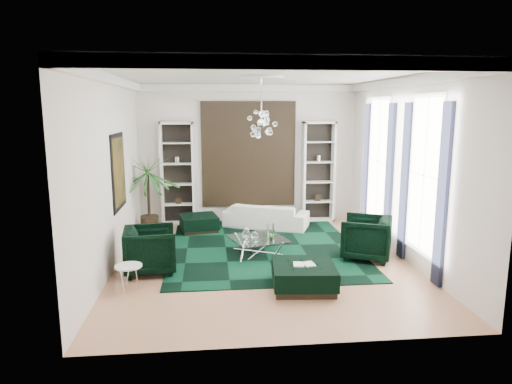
{
  "coord_description": "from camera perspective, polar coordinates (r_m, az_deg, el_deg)",
  "views": [
    {
      "loc": [
        -1.07,
        -9.11,
        3.15
      ],
      "look_at": [
        -0.09,
        0.5,
        1.38
      ],
      "focal_mm": 32.0,
      "sensor_mm": 36.0,
      "label": 1
    }
  ],
  "objects": [
    {
      "name": "wall_back",
      "position": [
        12.72,
        -0.96,
        4.75
      ],
      "size": [
        6.0,
        0.02,
        3.8
      ],
      "primitive_type": "cube",
      "color": "silver",
      "rests_on": "ground"
    },
    {
      "name": "palm",
      "position": [
        11.93,
        -13.35,
        1.05
      ],
      "size": [
        2.04,
        2.04,
        2.54
      ],
      "primitive_type": null,
      "rotation": [
        0.0,
        0.0,
        0.35
      ],
      "color": "#215A1E",
      "rests_on": "floor"
    },
    {
      "name": "shelving_right",
      "position": [
        12.9,
        7.79,
        2.5
      ],
      "size": [
        0.9,
        0.38,
        2.8
      ],
      "primitive_type": null,
      "color": "white",
      "rests_on": "floor"
    },
    {
      "name": "curtain_far_b",
      "position": [
        12.17,
        13.57,
        3.02
      ],
      "size": [
        0.07,
        0.3,
        3.25
      ],
      "primitive_type": "cube",
      "color": "black",
      "rests_on": "floor"
    },
    {
      "name": "coffee_table",
      "position": [
        10.0,
        0.25,
        -6.83
      ],
      "size": [
        1.4,
        1.4,
        0.38
      ],
      "primitive_type": null,
      "rotation": [
        0.0,
        0.0,
        0.31
      ],
      "color": "white",
      "rests_on": "floor"
    },
    {
      "name": "ceiling",
      "position": [
        9.19,
        0.92,
        14.51
      ],
      "size": [
        6.0,
        7.0,
        0.02
      ],
      "primitive_type": "cube",
      "color": "white",
      "rests_on": "ground"
    },
    {
      "name": "armchair_left",
      "position": [
        9.16,
        -13.07,
        -7.06
      ],
      "size": [
        1.09,
        1.07,
        0.9
      ],
      "primitive_type": "imported",
      "rotation": [
        0.0,
        0.0,
        1.69
      ],
      "color": "black",
      "rests_on": "floor"
    },
    {
      "name": "floor",
      "position": [
        9.7,
        0.86,
        -8.63
      ],
      "size": [
        6.0,
        7.0,
        0.02
      ],
      "primitive_type": "cube",
      "color": "tan",
      "rests_on": "ground"
    },
    {
      "name": "window_near",
      "position": [
        9.24,
        20.33,
        1.97
      ],
      "size": [
        0.03,
        1.1,
        2.9
      ],
      "primitive_type": "cube",
      "color": "white",
      "rests_on": "wall_right"
    },
    {
      "name": "side_table",
      "position": [
        8.41,
        -15.58,
        -10.36
      ],
      "size": [
        0.55,
        0.55,
        0.45
      ],
      "primitive_type": "cylinder",
      "rotation": [
        0.0,
        0.0,
        -0.21
      ],
      "color": "white",
      "rests_on": "floor"
    },
    {
      "name": "wall_right",
      "position": [
        10.06,
        18.2,
        2.73
      ],
      "size": [
        0.02,
        7.0,
        3.8
      ],
      "primitive_type": "cube",
      "color": "silver",
      "rests_on": "ground"
    },
    {
      "name": "sofa",
      "position": [
        12.23,
        1.26,
        -2.98
      ],
      "size": [
        2.37,
        1.63,
        0.65
      ],
      "primitive_type": "imported",
      "rotation": [
        0.0,
        0.0,
        2.76
      ],
      "color": "white",
      "rests_on": "floor"
    },
    {
      "name": "curtain_near_b",
      "position": [
        9.96,
        18.11,
        1.21
      ],
      "size": [
        0.07,
        0.3,
        3.25
      ],
      "primitive_type": "cube",
      "color": "black",
      "rests_on": "floor"
    },
    {
      "name": "table_plant",
      "position": [
        9.72,
        2.03,
        -5.4
      ],
      "size": [
        0.14,
        0.12,
        0.25
      ],
      "primitive_type": "imported",
      "rotation": [
        0.0,
        0.0,
        -0.05
      ],
      "color": "#215A1E",
      "rests_on": "coffee_table"
    },
    {
      "name": "ottoman_side",
      "position": [
        12.01,
        -7.13,
        -3.9
      ],
      "size": [
        1.07,
        1.07,
        0.41
      ],
      "primitive_type": "cube",
      "rotation": [
        0.0,
        0.0,
        0.19
      ],
      "color": "black",
      "rests_on": "floor"
    },
    {
      "name": "curtain_far_a",
      "position": [
        10.73,
        16.31,
        1.93
      ],
      "size": [
        0.07,
        0.3,
        3.25
      ],
      "primitive_type": "cube",
      "color": "black",
      "rests_on": "floor"
    },
    {
      "name": "curtain_near_a",
      "position": [
        8.58,
        22.28,
        -0.46
      ],
      "size": [
        0.07,
        0.3,
        3.25
      ],
      "primitive_type": "cube",
      "color": "black",
      "rests_on": "floor"
    },
    {
      "name": "shelving_left",
      "position": [
        12.57,
        -9.78,
        2.24
      ],
      "size": [
        0.9,
        0.38,
        2.8
      ],
      "primitive_type": null,
      "color": "white",
      "rests_on": "floor"
    },
    {
      "name": "rug",
      "position": [
        10.62,
        0.89,
        -6.81
      ],
      "size": [
        4.2,
        5.0,
        0.02
      ],
      "primitive_type": "cube",
      "color": "black",
      "rests_on": "floor"
    },
    {
      "name": "painting",
      "position": [
        9.97,
        -16.75,
        2.46
      ],
      "size": [
        0.04,
        1.3,
        1.6
      ],
      "primitive_type": "cube",
      "color": "black",
      "rests_on": "wall_left"
    },
    {
      "name": "window_far",
      "position": [
        11.43,
        15.07,
        3.75
      ],
      "size": [
        0.03,
        1.1,
        2.9
      ],
      "primitive_type": "cube",
      "color": "white",
      "rests_on": "wall_right"
    },
    {
      "name": "book",
      "position": [
        8.19,
        6.0,
        -8.93
      ],
      "size": [
        0.39,
        0.26,
        0.03
      ],
      "primitive_type": "cube",
      "color": "white",
      "rests_on": "ottoman_front"
    },
    {
      "name": "ceiling_medallion",
      "position": [
        9.49,
        0.7,
        14.14
      ],
      "size": [
        0.9,
        0.9,
        0.05
      ],
      "primitive_type": "cylinder",
      "color": "white",
      "rests_on": "ceiling"
    },
    {
      "name": "crown_molding",
      "position": [
        9.19,
        0.92,
        13.82
      ],
      "size": [
        6.0,
        7.0,
        0.18
      ],
      "primitive_type": null,
      "color": "white",
      "rests_on": "ceiling"
    },
    {
      "name": "wall_left",
      "position": [
        9.39,
        -17.68,
        2.25
      ],
      "size": [
        0.02,
        7.0,
        3.8
      ],
      "primitive_type": "cube",
      "color": "silver",
      "rests_on": "ground"
    },
    {
      "name": "tapestry",
      "position": [
        12.67,
        -0.94,
        4.73
      ],
      "size": [
        2.5,
        0.06,
        2.8
      ],
      "primitive_type": "cube",
      "color": "black",
      "rests_on": "wall_back"
    },
    {
      "name": "wall_front",
      "position": [
        5.83,
        4.92,
        -2.02
      ],
      "size": [
        6.0,
        0.02,
        3.8
      ],
      "primitive_type": "cube",
      "color": "silver",
      "rests_on": "ground"
    },
    {
      "name": "armchair_right",
      "position": [
        9.99,
        13.6,
        -5.57
      ],
      "size": [
        1.31,
        1.3,
        0.91
      ],
      "primitive_type": "imported",
      "rotation": [
        0.0,
        0.0,
        -2.0
      ],
      "color": "black",
      "rests_on": "floor"
    },
    {
      "name": "chandelier",
      "position": [
        9.25,
        0.66,
        8.53
      ],
      "size": [
        0.84,
        0.84,
        0.64
      ],
      "primitive_type": null,
      "rotation": [
        0.0,
        0.0,
        0.21
      ],
      "color": "white",
      "rests_on": "ceiling"
    },
    {
      "name": "ottoman_front",
      "position": [
        8.27,
        5.97,
        -10.45
      ],
      "size": [
        1.18,
        1.18,
        0.44
      ],
      "primitive_type": "cube",
      "rotation": [
        0.0,
        0.0,
        -0.09
      ],
      "color": "black",
      "rests_on": "floor"
    }
  ]
}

